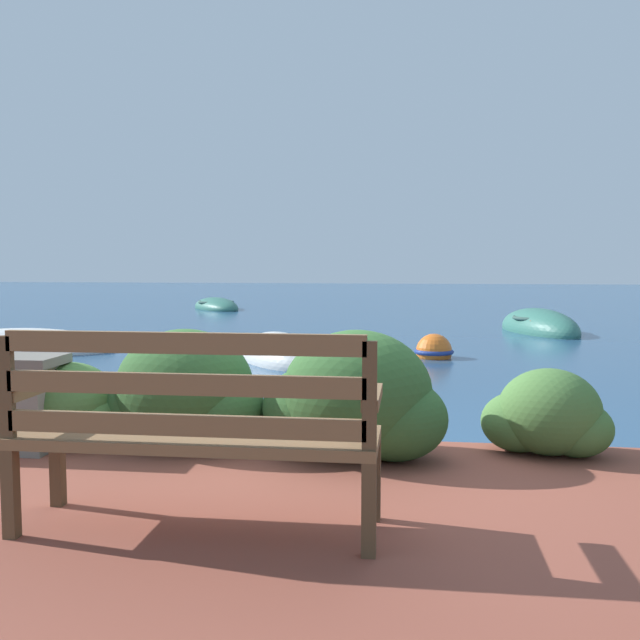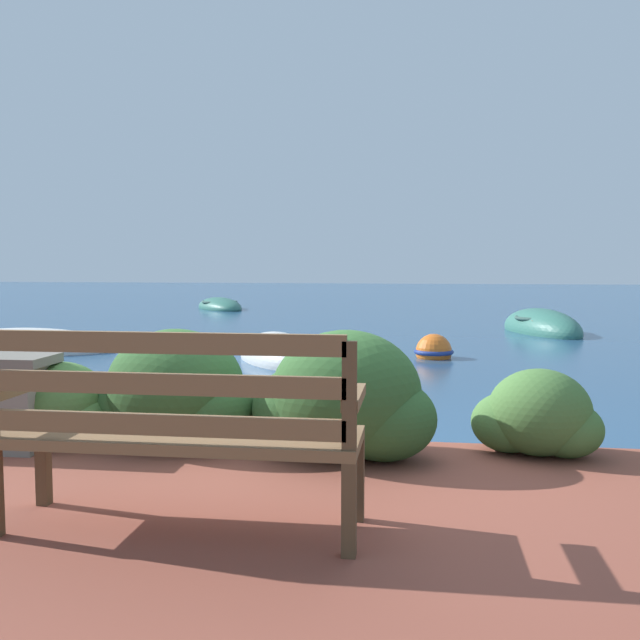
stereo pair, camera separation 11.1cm
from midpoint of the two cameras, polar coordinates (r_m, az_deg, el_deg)
The scene contains 11 objects.
ground_plane at distance 5.07m, azimuth -0.97°, elevation -11.77°, with size 80.00×80.00×0.00m.
park_bench at distance 3.27m, azimuth -10.46°, elevation -8.39°, with size 1.65×0.48×0.93m.
hedge_clump_left at distance 5.09m, azimuth -19.52°, elevation -6.66°, with size 0.81×0.58×0.55m.
hedge_clump_centre at distance 4.84m, azimuth -10.97°, elevation -5.88°, with size 1.14×0.82×0.78m.
hedge_clump_right at distance 4.47m, azimuth 2.61°, elevation -6.56°, with size 1.17×0.84×0.80m.
hedge_clump_far_right at distance 4.75m, azimuth 17.64°, elevation -7.46°, with size 0.81×0.58×0.55m.
rowboat_nearest at distance 10.26m, azimuth -3.02°, elevation -2.96°, with size 1.92×2.41×0.72m.
rowboat_mid at distance 12.09m, azimuth -22.71°, elevation -2.17°, with size 3.15×1.92×0.68m.
rowboat_far at distance 14.96m, azimuth 17.49°, elevation -0.70°, with size 1.79×2.81×0.85m.
rowboat_outer at distance 21.50m, azimuth -7.88°, elevation 1.03°, with size 2.31×2.73×0.60m.
mooring_buoy at distance 10.72m, azimuth 9.38°, elevation -2.52°, with size 0.59×0.59×0.53m.
Camera 2 is at (0.81, -4.80, 1.45)m, focal length 40.00 mm.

